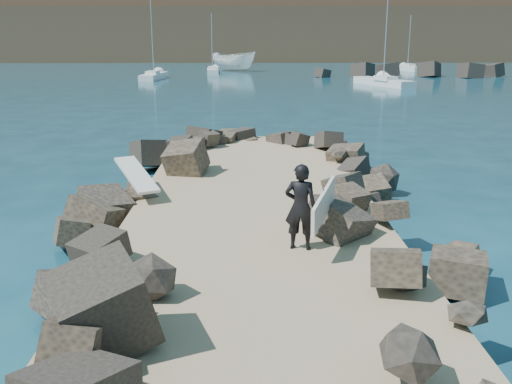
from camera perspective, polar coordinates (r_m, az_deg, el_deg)
The scene contains 11 objects.
ground at distance 13.33m, azimuth -0.06°, elevation -5.08°, with size 800.00×800.00×0.00m, color #0F384C.
jetty at distance 11.36m, azimuth 0.07°, elevation -7.19°, with size 6.00×26.00×0.60m, color #8C7759.
riprap_left at distance 12.06m, azimuth -13.94°, elevation -5.27°, with size 2.60×22.00×1.00m, color black.
riprap_right at distance 12.14m, azimuth 13.91°, elevation -5.13°, with size 2.60×22.00×1.00m, color black.
surfboard_resting at distance 15.26m, azimuth -11.87°, elevation 1.31°, with size 0.56×2.23×0.07m, color beige.
boat_imported at distance 78.84m, azimuth -2.27°, elevation 12.94°, with size 2.55×6.78×2.62m, color white.
surfer_with_board at distance 11.08m, azimuth 4.81°, elevation -1.45°, with size 1.16×2.04×1.71m.
sailboat_c at distance 57.07m, azimuth 12.63°, elevation 10.69°, with size 4.58×7.88×9.35m.
sailboat_d at distance 82.67m, azimuth 14.93°, elevation 11.89°, with size 2.79×6.22×7.43m.
sailboat_b at distance 73.18m, azimuth -4.37°, elevation 11.96°, with size 1.76×6.21×7.49m.
sailboat_a at distance 64.71m, azimuth -10.17°, elevation 11.33°, with size 2.22×7.34×8.70m.
Camera 1 is at (-0.17, -12.49, 4.66)m, focal length 40.00 mm.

